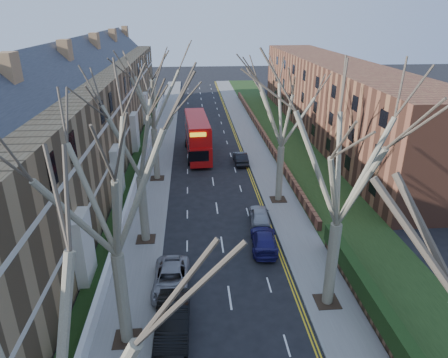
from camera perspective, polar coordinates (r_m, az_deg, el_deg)
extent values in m
cube|color=slate|center=(52.09, -8.96, 4.68)|extent=(3.00, 102.00, 0.12)
cube|color=slate|center=(52.53, 4.24, 5.06)|extent=(3.00, 102.00, 0.12)
cube|color=olive|center=(44.46, -20.16, 7.07)|extent=(9.00, 78.00, 10.00)
cube|color=#2A2C33|center=(43.37, -21.25, 14.70)|extent=(4.67, 78.00, 4.67)
cube|color=silver|center=(43.89, -14.27, 5.53)|extent=(0.12, 78.00, 0.35)
cube|color=silver|center=(43.03, -14.72, 9.98)|extent=(0.12, 78.00, 0.35)
cube|color=brown|center=(57.91, 15.31, 11.05)|extent=(8.00, 54.00, 10.00)
cube|color=brown|center=(56.44, 5.36, 6.82)|extent=(0.35, 54.00, 0.90)
cube|color=white|center=(44.55, -11.76, 2.10)|extent=(0.30, 78.00, 1.00)
cube|color=#1B3212|center=(53.37, 9.05, 5.23)|extent=(6.00, 102.00, 0.06)
cylinder|color=#67604A|center=(21.44, -14.30, -16.27)|extent=(0.64, 0.64, 5.25)
cube|color=#2D2116|center=(23.14, -13.64, -21.31)|extent=(1.40, 1.40, 0.05)
cylinder|color=#67604A|center=(29.84, -11.44, -4.27)|extent=(0.64, 0.64, 5.07)
cube|color=#2D2116|center=(31.05, -11.08, -8.42)|extent=(1.40, 1.40, 0.05)
cylinder|color=#67604A|center=(40.82, -9.73, 3.50)|extent=(0.60, 0.60, 5.25)
cube|color=#2D2116|center=(41.74, -9.50, 0.12)|extent=(1.40, 1.40, 0.05)
cylinder|color=#67604A|center=(23.95, 15.11, -11.73)|extent=(0.64, 0.64, 5.25)
cube|color=#2D2116|center=(25.49, 14.50, -16.59)|extent=(1.40, 1.40, 0.05)
cylinder|color=#67604A|center=(35.88, 7.96, 0.73)|extent=(0.60, 0.60, 5.07)
cube|color=#2D2116|center=(36.90, 7.75, -2.90)|extent=(1.40, 1.40, 0.05)
cube|color=#B50C0C|center=(47.99, -3.79, 5.06)|extent=(3.02, 10.88, 2.15)
cube|color=#B50C0C|center=(47.41, -3.85, 7.43)|extent=(2.99, 10.34, 1.96)
cube|color=black|center=(47.86, -3.80, 5.56)|extent=(3.00, 10.02, 0.88)
cube|color=black|center=(47.38, -3.85, 7.54)|extent=(2.98, 9.80, 0.88)
imported|color=black|center=(22.64, -7.33, -19.61)|extent=(1.79, 4.91, 1.61)
imported|color=gray|center=(25.73, -7.54, -14.03)|extent=(2.33, 4.85, 1.33)
imported|color=navy|center=(29.53, 5.73, -8.67)|extent=(2.25, 4.64, 1.30)
imported|color=#9C9FA5|center=(32.79, 5.11, -5.21)|extent=(1.85, 3.99, 1.32)
imported|color=black|center=(45.47, 2.36, 3.04)|extent=(1.46, 4.00, 1.31)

